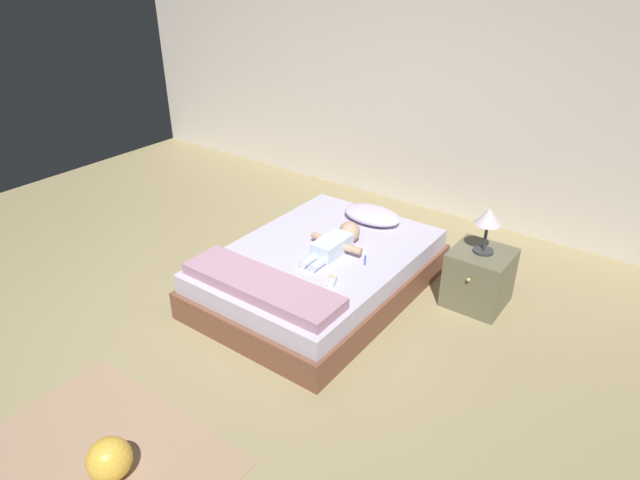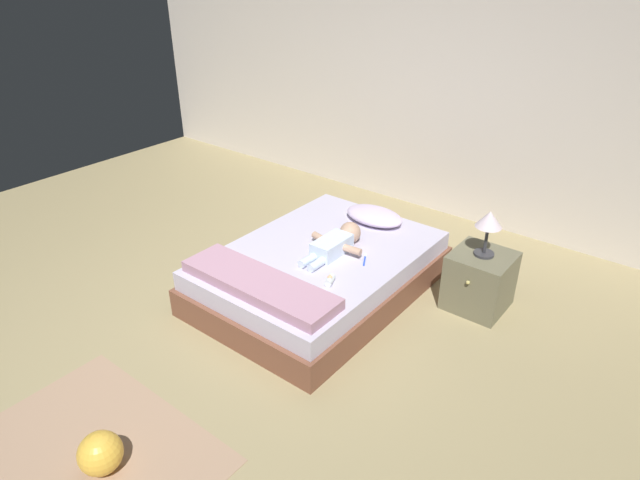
{
  "view_description": "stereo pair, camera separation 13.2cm",
  "coord_description": "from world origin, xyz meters",
  "px_view_note": "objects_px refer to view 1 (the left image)",
  "views": [
    {
      "loc": [
        2.4,
        -2.1,
        2.5
      ],
      "look_at": [
        0.18,
        0.93,
        0.48
      ],
      "focal_mm": 30.67,
      "sensor_mm": 36.0,
      "label": 1
    },
    {
      "loc": [
        2.51,
        -2.02,
        2.5
      ],
      "look_at": [
        0.18,
        0.93,
        0.48
      ],
      "focal_mm": 30.67,
      "sensor_mm": 36.0,
      "label": 2
    }
  ],
  "objects_px": {
    "nightstand": "(479,278)",
    "toy_ball": "(109,459)",
    "bed": "(320,272)",
    "baby_bottle": "(332,280)",
    "toothbrush": "(365,259)",
    "baby": "(337,242)",
    "lamp": "(488,220)",
    "pillow": "(372,215)"
  },
  "relations": [
    {
      "from": "toy_ball",
      "to": "pillow",
      "type": "bearing_deg",
      "value": 92.29
    },
    {
      "from": "toy_ball",
      "to": "baby",
      "type": "bearing_deg",
      "value": 91.73
    },
    {
      "from": "bed",
      "to": "lamp",
      "type": "height_order",
      "value": "lamp"
    },
    {
      "from": "toothbrush",
      "to": "lamp",
      "type": "relative_size",
      "value": 0.38
    },
    {
      "from": "toothbrush",
      "to": "nightstand",
      "type": "relative_size",
      "value": 0.29
    },
    {
      "from": "baby",
      "to": "lamp",
      "type": "xyz_separation_m",
      "value": [
        1.0,
        0.51,
        0.28
      ]
    },
    {
      "from": "baby",
      "to": "nightstand",
      "type": "xyz_separation_m",
      "value": [
        1.0,
        0.51,
        -0.22
      ]
    },
    {
      "from": "toothbrush",
      "to": "lamp",
      "type": "xyz_separation_m",
      "value": [
        0.73,
        0.51,
        0.34
      ]
    },
    {
      "from": "nightstand",
      "to": "baby",
      "type": "bearing_deg",
      "value": -152.74
    },
    {
      "from": "lamp",
      "to": "pillow",
      "type": "bearing_deg",
      "value": 174.75
    },
    {
      "from": "nightstand",
      "to": "toy_ball",
      "type": "height_order",
      "value": "nightstand"
    },
    {
      "from": "bed",
      "to": "nightstand",
      "type": "height_order",
      "value": "nightstand"
    },
    {
      "from": "nightstand",
      "to": "toy_ball",
      "type": "relative_size",
      "value": 1.98
    },
    {
      "from": "toy_ball",
      "to": "bed",
      "type": "bearing_deg",
      "value": 94.41
    },
    {
      "from": "bed",
      "to": "lamp",
      "type": "bearing_deg",
      "value": 29.03
    },
    {
      "from": "toothbrush",
      "to": "toy_ball",
      "type": "xyz_separation_m",
      "value": [
        -0.2,
        -2.19,
        -0.26
      ]
    },
    {
      "from": "toothbrush",
      "to": "nightstand",
      "type": "xyz_separation_m",
      "value": [
        0.73,
        0.51,
        -0.16
      ]
    },
    {
      "from": "baby",
      "to": "nightstand",
      "type": "bearing_deg",
      "value": 27.26
    },
    {
      "from": "pillow",
      "to": "baby",
      "type": "height_order",
      "value": "baby"
    },
    {
      "from": "bed",
      "to": "toy_ball",
      "type": "bearing_deg",
      "value": -85.59
    },
    {
      "from": "bed",
      "to": "toy_ball",
      "type": "relative_size",
      "value": 8.13
    },
    {
      "from": "baby",
      "to": "toy_ball",
      "type": "height_order",
      "value": "baby"
    },
    {
      "from": "bed",
      "to": "lamp",
      "type": "xyz_separation_m",
      "value": [
        1.09,
        0.61,
        0.54
      ]
    },
    {
      "from": "baby",
      "to": "toy_ball",
      "type": "xyz_separation_m",
      "value": [
        0.07,
        -2.19,
        -0.32
      ]
    },
    {
      "from": "pillow",
      "to": "baby",
      "type": "xyz_separation_m",
      "value": [
        0.05,
        -0.61,
        0.01
      ]
    },
    {
      "from": "toothbrush",
      "to": "toy_ball",
      "type": "relative_size",
      "value": 0.58
    },
    {
      "from": "toy_ball",
      "to": "baby_bottle",
      "type": "relative_size",
      "value": 2.04
    },
    {
      "from": "nightstand",
      "to": "lamp",
      "type": "relative_size",
      "value": 1.3
    },
    {
      "from": "bed",
      "to": "toy_ball",
      "type": "height_order",
      "value": "bed"
    },
    {
      "from": "pillow",
      "to": "toy_ball",
      "type": "distance_m",
      "value": 2.81
    },
    {
      "from": "baby",
      "to": "toothbrush",
      "type": "bearing_deg",
      "value": 0.68
    },
    {
      "from": "baby",
      "to": "lamp",
      "type": "distance_m",
      "value": 1.15
    },
    {
      "from": "baby",
      "to": "lamp",
      "type": "bearing_deg",
      "value": 27.26
    },
    {
      "from": "lamp",
      "to": "bed",
      "type": "bearing_deg",
      "value": -150.97
    },
    {
      "from": "lamp",
      "to": "toy_ball",
      "type": "relative_size",
      "value": 1.52
    },
    {
      "from": "nightstand",
      "to": "baby_bottle",
      "type": "bearing_deg",
      "value": -128.63
    },
    {
      "from": "baby_bottle",
      "to": "toy_ball",
      "type": "bearing_deg",
      "value": -95.98
    },
    {
      "from": "baby",
      "to": "nightstand",
      "type": "relative_size",
      "value": 1.4
    },
    {
      "from": "baby_bottle",
      "to": "nightstand",
      "type": "bearing_deg",
      "value": 51.37
    },
    {
      "from": "nightstand",
      "to": "toy_ball",
      "type": "bearing_deg",
      "value": -109.01
    },
    {
      "from": "bed",
      "to": "pillow",
      "type": "relative_size",
      "value": 3.65
    },
    {
      "from": "bed",
      "to": "nightstand",
      "type": "bearing_deg",
      "value": 29.03
    }
  ]
}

